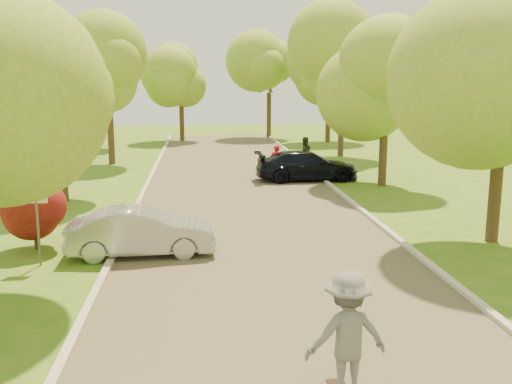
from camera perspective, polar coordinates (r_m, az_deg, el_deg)
name	(u,v)px	position (r m, az deg, el deg)	size (l,w,h in m)	color
ground	(290,320)	(11.53, 3.39, -12.70)	(100.00, 100.00, 0.00)	#376317
road	(252,221)	(19.06, -0.40, -2.96)	(8.00, 60.00, 0.01)	#4C4438
curb_left	(129,223)	(19.11, -12.60, -3.03)	(0.18, 60.00, 0.12)	#B2AD9E
curb_right	(370,217)	(19.83, 11.34, -2.46)	(0.18, 60.00, 0.12)	#B2AD9E
street_sign	(36,206)	(15.29, -21.11, -1.27)	(0.55, 0.06, 2.17)	#59595E
red_shrub	(34,211)	(16.93, -21.32, -1.75)	(1.70, 1.70, 1.95)	#382619
tree_l_midb	(61,82)	(22.98, -18.88, 10.40)	(4.30, 4.20, 6.62)	#382619
tree_l_far	(111,64)	(32.75, -14.27, 12.26)	(4.92, 4.80, 7.79)	#382619
tree_r_midb	(391,74)	(25.78, 13.34, 11.37)	(4.51, 4.40, 7.01)	#382619
tree_r_far	(347,60)	(35.57, 9.07, 12.93)	(5.33, 5.20, 8.34)	#382619
tree_bg_a	(93,70)	(41.02, -15.99, 11.67)	(5.12, 5.00, 7.72)	#382619
tree_bg_b	(332,67)	(43.56, 7.63, 12.24)	(5.12, 5.00, 7.95)	#382619
tree_bg_c	(184,75)	(44.42, -7.26, 11.56)	(4.92, 4.80, 7.33)	#382619
tree_bg_d	(272,71)	(46.79, 1.59, 11.98)	(5.12, 5.00, 7.72)	#382619
silver_sedan	(141,232)	(15.64, -11.39, -3.93)	(1.37, 3.92, 1.29)	#A2A2A6
dark_sedan	(307,166)	(26.85, 5.10, 2.64)	(1.95, 4.80, 1.39)	black
skateboarder	(347,335)	(8.51, 9.08, -13.94)	(1.22, 0.70, 1.89)	slate
person_striped	(276,162)	(27.00, 2.04, 2.99)	(0.60, 0.39, 1.64)	#B61B2B
person_olive	(304,154)	(29.63, 4.85, 3.82)	(0.86, 0.67, 1.77)	#292F1C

